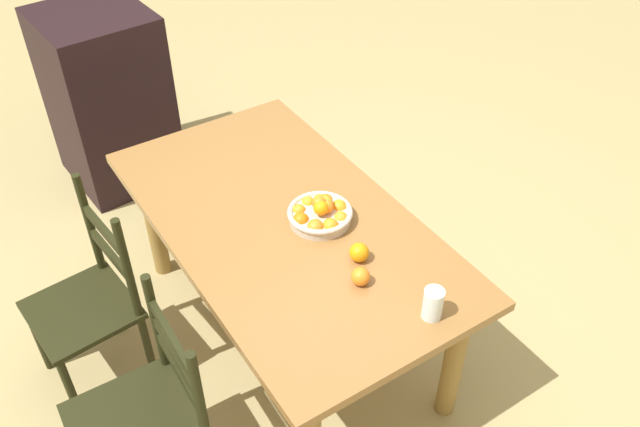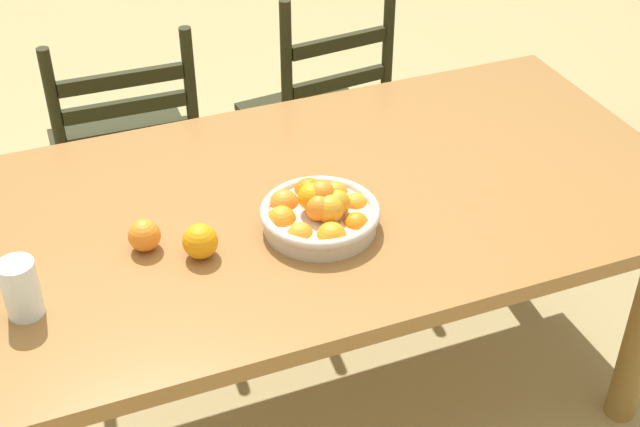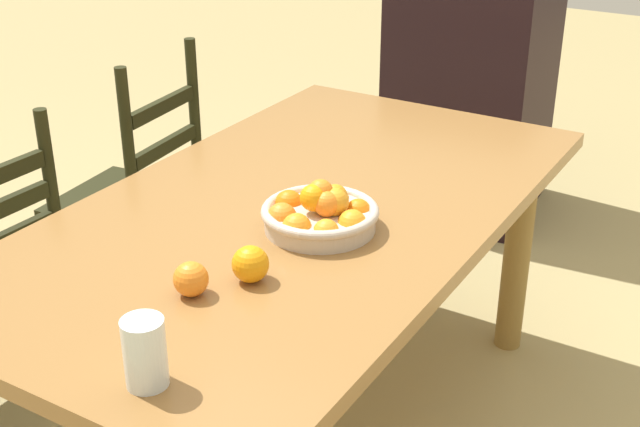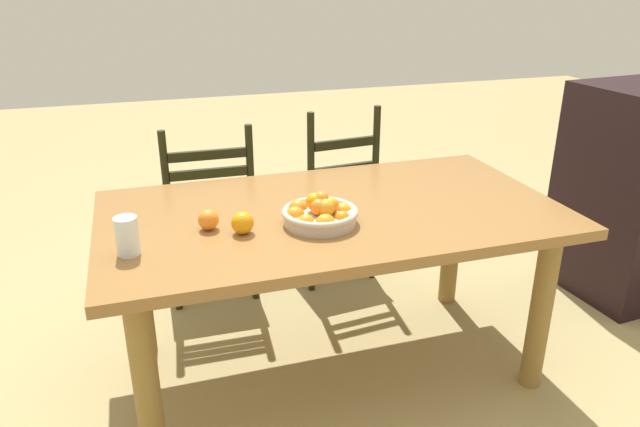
% 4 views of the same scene
% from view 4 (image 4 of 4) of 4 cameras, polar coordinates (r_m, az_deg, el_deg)
% --- Properties ---
extents(ground_plane, '(12.00, 12.00, 0.00)m').
position_cam_4_polar(ground_plane, '(2.67, 1.05, -14.38)').
color(ground_plane, tan).
extents(dining_table, '(1.76, 0.96, 0.74)m').
position_cam_4_polar(dining_table, '(2.35, 1.16, -1.90)').
color(dining_table, olive).
rests_on(dining_table, ground).
extents(chair_near_window, '(0.46, 0.46, 0.92)m').
position_cam_4_polar(chair_near_window, '(3.09, -10.56, 0.11)').
color(chair_near_window, black).
rests_on(chair_near_window, ground).
extents(chair_by_cabinet, '(0.46, 0.46, 0.96)m').
position_cam_4_polar(chair_by_cabinet, '(3.22, 1.19, 1.33)').
color(chair_by_cabinet, black).
rests_on(chair_by_cabinet, ground).
extents(cabinet, '(0.68, 0.64, 1.08)m').
position_cam_4_polar(cabinet, '(3.46, 28.24, 1.82)').
color(cabinet, black).
rests_on(cabinet, ground).
extents(fruit_bowl, '(0.28, 0.28, 0.12)m').
position_cam_4_polar(fruit_bowl, '(2.16, -0.05, 0.03)').
color(fruit_bowl, beige).
rests_on(fruit_bowl, dining_table).
extents(orange_loose_0, '(0.08, 0.08, 0.08)m').
position_cam_4_polar(orange_loose_0, '(2.10, -7.42, -0.90)').
color(orange_loose_0, orange).
rests_on(orange_loose_0, dining_table).
extents(orange_loose_1, '(0.07, 0.07, 0.07)m').
position_cam_4_polar(orange_loose_1, '(2.15, -10.63, -0.60)').
color(orange_loose_1, orange).
rests_on(orange_loose_1, dining_table).
extents(drinking_glass, '(0.08, 0.08, 0.13)m').
position_cam_4_polar(drinking_glass, '(2.02, -17.96, -2.06)').
color(drinking_glass, silver).
rests_on(drinking_glass, dining_table).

